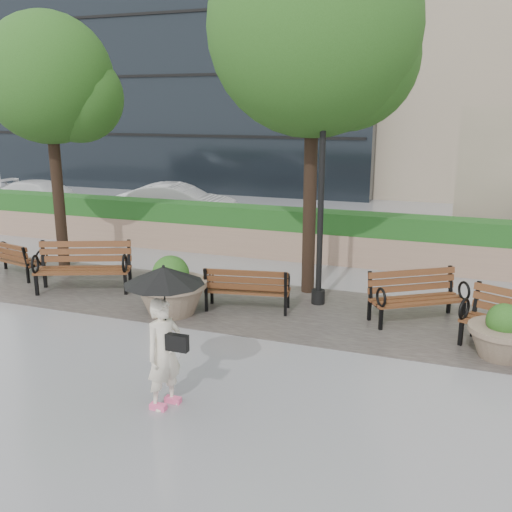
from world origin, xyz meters
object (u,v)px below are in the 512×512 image
(car_left, at_px, (45,199))
(car_right, at_px, (177,204))
(bench_0, at_px, (16,266))
(bench_3, at_px, (416,307))
(planter_left, at_px, (171,291))
(bench_2, at_px, (247,297))
(planter_right, at_px, (502,337))
(bench_1, at_px, (84,277))
(pedestrian, at_px, (164,323))
(lamppost, at_px, (320,220))

(car_left, bearing_deg, car_right, -83.01)
(car_left, bearing_deg, bench_0, -143.29)
(bench_3, relative_size, planter_left, 1.33)
(bench_2, xyz_separation_m, planter_right, (4.71, -0.70, 0.09))
(bench_0, xyz_separation_m, bench_1, (2.29, -0.41, 0.06))
(bench_3, height_order, planter_right, bench_3)
(bench_0, distance_m, planter_left, 4.92)
(bench_0, relative_size, car_left, 0.38)
(bench_0, xyz_separation_m, bench_3, (9.39, 0.19, 0.03))
(car_left, distance_m, car_right, 5.33)
(pedestrian, bearing_deg, lamppost, 11.09)
(car_left, xyz_separation_m, car_right, (5.31, 0.46, 0.04))
(bench_3, distance_m, planter_right, 1.89)
(planter_right, bearing_deg, lamppost, 155.72)
(bench_0, relative_size, bench_3, 0.91)
(car_right, height_order, pedestrian, pedestrian)
(bench_2, relative_size, pedestrian, 0.89)
(bench_0, bearing_deg, car_right, -82.21)
(planter_right, height_order, car_right, car_right)
(planter_left, bearing_deg, bench_0, 167.89)
(bench_1, bearing_deg, pedestrian, -64.66)
(bench_0, bearing_deg, bench_1, -177.32)
(bench_0, distance_m, bench_3, 9.39)
(bench_1, relative_size, bench_3, 1.15)
(bench_1, relative_size, car_right, 0.51)
(bench_2, height_order, lamppost, lamppost)
(car_right, bearing_deg, bench_1, -178.19)
(bench_0, relative_size, bench_1, 0.80)
(planter_left, height_order, car_right, car_right)
(bench_1, relative_size, car_left, 0.48)
(car_left, xyz_separation_m, pedestrian, (11.12, -11.00, 0.55))
(planter_right, distance_m, car_right, 13.11)
(bench_0, height_order, planter_left, planter_left)
(bench_2, height_order, car_right, car_right)
(bench_0, height_order, car_right, car_right)
(bench_2, relative_size, car_left, 0.39)
(bench_0, distance_m, pedestrian, 7.79)
(bench_1, relative_size, pedestrian, 1.09)
(bench_1, bearing_deg, planter_right, -25.99)
(bench_1, bearing_deg, car_left, 112.28)
(planter_left, bearing_deg, bench_2, 27.85)
(pedestrian, bearing_deg, bench_0, 78.72)
(planter_left, relative_size, lamppost, 0.35)
(planter_left, distance_m, lamppost, 3.30)
(bench_2, bearing_deg, planter_right, 161.14)
(bench_2, xyz_separation_m, car_left, (-10.81, 7.07, 0.39))
(planter_right, bearing_deg, car_right, 141.13)
(bench_2, relative_size, planter_right, 1.60)
(lamppost, bearing_deg, car_left, 152.77)
(bench_2, height_order, pedestrian, pedestrian)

